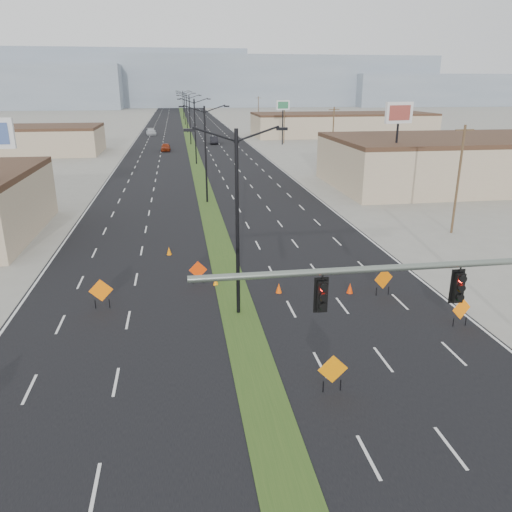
{
  "coord_description": "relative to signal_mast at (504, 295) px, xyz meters",
  "views": [
    {
      "loc": [
        -2.91,
        -13.07,
        12.02
      ],
      "look_at": [
        1.03,
        12.29,
        3.2
      ],
      "focal_mm": 35.0,
      "sensor_mm": 36.0,
      "label": 1
    }
  ],
  "objects": [
    {
      "name": "ground",
      "position": [
        -8.56,
        -2.0,
        -4.79
      ],
      "size": [
        600.0,
        600.0,
        0.0
      ],
      "primitive_type": "plane",
      "color": "gray",
      "rests_on": "ground"
    },
    {
      "name": "road_surface",
      "position": [
        -8.56,
        98.0,
        -4.79
      ],
      "size": [
        25.0,
        400.0,
        0.02
      ],
      "primitive_type": "cube",
      "color": "black",
      "rests_on": "ground"
    },
    {
      "name": "median_strip",
      "position": [
        -8.56,
        98.0,
        -4.79
      ],
      "size": [
        2.0,
        400.0,
        0.04
      ],
      "primitive_type": "cube",
      "color": "#264819",
      "rests_on": "ground"
    },
    {
      "name": "building_sw_far",
      "position": [
        -40.56,
        83.0,
        -2.54
      ],
      "size": [
        30.0,
        14.0,
        4.5
      ],
      "primitive_type": "cube",
      "color": "tan",
      "rests_on": "ground"
    },
    {
      "name": "building_se_near",
      "position": [
        25.44,
        43.0,
        -2.04
      ],
      "size": [
        36.0,
        18.0,
        5.5
      ],
      "primitive_type": "cube",
      "color": "tan",
      "rests_on": "ground"
    },
    {
      "name": "building_se_far",
      "position": [
        29.44,
        108.0,
        -2.29
      ],
      "size": [
        44.0,
        16.0,
        5.0
      ],
      "primitive_type": "cube",
      "color": "tan",
      "rests_on": "ground"
    },
    {
      "name": "mesa_center",
      "position": [
        31.44,
        298.0,
        9.21
      ],
      "size": [
        220.0,
        50.0,
        28.0
      ],
      "primitive_type": "cube",
      "color": "gray",
      "rests_on": "ground"
    },
    {
      "name": "mesa_east",
      "position": [
        171.44,
        288.0,
        4.21
      ],
      "size": [
        160.0,
        50.0,
        18.0
      ],
      "primitive_type": "cube",
      "color": "gray",
      "rests_on": "ground"
    },
    {
      "name": "mesa_backdrop",
      "position": [
        -38.56,
        318.0,
        11.21
      ],
      "size": [
        140.0,
        50.0,
        32.0
      ],
      "primitive_type": "cube",
      "color": "gray",
      "rests_on": "ground"
    },
    {
      "name": "signal_mast",
      "position": [
        0.0,
        0.0,
        0.0
      ],
      "size": [
        16.3,
        0.6,
        8.0
      ],
      "color": "slate",
      "rests_on": "ground"
    },
    {
      "name": "streetlight_0",
      "position": [
        -8.56,
        10.0,
        0.63
      ],
      "size": [
        5.15,
        0.24,
        10.02
      ],
      "color": "black",
      "rests_on": "ground"
    },
    {
      "name": "streetlight_1",
      "position": [
        -8.56,
        38.0,
        0.63
      ],
      "size": [
        5.15,
        0.24,
        10.02
      ],
      "color": "black",
      "rests_on": "ground"
    },
    {
      "name": "streetlight_2",
      "position": [
        -8.56,
        66.0,
        0.63
      ],
      "size": [
        5.15,
        0.24,
        10.02
      ],
      "color": "black",
      "rests_on": "ground"
    },
    {
      "name": "streetlight_3",
      "position": [
        -8.56,
        94.0,
        0.63
      ],
      "size": [
        5.15,
        0.24,
        10.02
      ],
      "color": "black",
      "rests_on": "ground"
    },
    {
      "name": "streetlight_4",
      "position": [
        -8.56,
        122.0,
        0.63
      ],
      "size": [
        5.15,
        0.24,
        10.02
      ],
      "color": "black",
      "rests_on": "ground"
    },
    {
      "name": "streetlight_5",
      "position": [
        -8.56,
        150.0,
        0.63
      ],
      "size": [
        5.15,
        0.24,
        10.02
      ],
      "color": "black",
      "rests_on": "ground"
    },
    {
      "name": "streetlight_6",
      "position": [
        -8.56,
        178.0,
        0.63
      ],
      "size": [
        5.15,
        0.24,
        10.02
      ],
      "color": "black",
      "rests_on": "ground"
    },
    {
      "name": "utility_pole_0",
      "position": [
        11.44,
        23.0,
        -0.12
      ],
      "size": [
        1.6,
        0.2,
        9.0
      ],
      "color": "#4C3823",
      "rests_on": "ground"
    },
    {
      "name": "utility_pole_1",
      "position": [
        11.44,
        58.0,
        -0.12
      ],
      "size": [
        1.6,
        0.2,
        9.0
      ],
      "color": "#4C3823",
      "rests_on": "ground"
    },
    {
      "name": "utility_pole_2",
      "position": [
        11.44,
        93.0,
        -0.12
      ],
      "size": [
        1.6,
        0.2,
        9.0
      ],
      "color": "#4C3823",
      "rests_on": "ground"
    },
    {
      "name": "utility_pole_3",
      "position": [
        11.44,
        128.0,
        -0.12
      ],
      "size": [
        1.6,
        0.2,
        9.0
      ],
      "color": "#4C3823",
      "rests_on": "ground"
    },
    {
      "name": "car_left",
      "position": [
        -13.68,
        83.38,
        -4.06
      ],
      "size": [
        1.84,
        4.36,
        1.47
      ],
      "primitive_type": "imported",
      "rotation": [
        0.0,
        0.0,
        -0.02
      ],
      "color": "maroon",
      "rests_on": "ground"
    },
    {
      "name": "car_mid",
      "position": [
        -3.58,
        94.43,
        -4.03
      ],
      "size": [
        1.79,
        4.71,
        1.53
      ],
      "primitive_type": "imported",
      "rotation": [
        0.0,
        0.0,
        -0.04
      ],
      "color": "black",
      "rests_on": "ground"
    },
    {
      "name": "car_far",
      "position": [
        -17.8,
        116.33,
        -3.98
      ],
      "size": [
        2.82,
        5.78,
        1.62
      ],
      "primitive_type": "imported",
      "rotation": [
        0.0,
        0.0,
        0.1
      ],
      "color": "silver",
      "rests_on": "ground"
    },
    {
      "name": "construction_sign_1",
      "position": [
        -16.11,
        11.79,
        -3.75
      ],
      "size": [
        1.32,
        0.18,
        1.77
      ],
      "rotation": [
        0.0,
        0.0,
        0.11
      ],
      "color": "orange",
      "rests_on": "ground"
    },
    {
      "name": "construction_sign_2",
      "position": [
        -10.56,
        14.63,
        -3.89
      ],
      "size": [
        1.15,
        0.05,
        1.53
      ],
      "rotation": [
        0.0,
        0.0,
        -0.0
      ],
      "color": "#EB3904",
      "rests_on": "ground"
    },
    {
      "name": "construction_sign_3",
      "position": [
        -5.65,
        1.94,
        -3.79
      ],
      "size": [
        1.27,
        0.05,
        1.69
      ],
      "rotation": [
        0.0,
        0.0,
        0.0
      ],
      "color": "orange",
      "rests_on": "ground"
    },
    {
      "name": "construction_sign_4",
      "position": [
        2.73,
        6.62,
        -3.85
      ],
      "size": [
        1.17,
        0.36,
        1.61
      ],
      "rotation": [
        0.0,
        0.0,
        0.27
      ],
      "color": "orange",
      "rests_on": "ground"
    },
    {
      "name": "construction_sign_5",
      "position": [
        0.31,
        11.1,
        -3.75
      ],
      "size": [
        1.28,
        0.41,
        1.76
      ],
      "rotation": [
        0.0,
        0.0,
        0.28
      ],
      "color": "#D96104",
      "rests_on": "ground"
    },
    {
      "name": "cone_0",
      "position": [
        -5.78,
        12.43,
        -4.48
      ],
      "size": [
        0.39,
        0.39,
        0.63
      ],
      "primitive_type": "cone",
      "rotation": [
        0.0,
        0.0,
        -0.02
      ],
      "color": "#ED4C05",
      "rests_on": "ground"
    },
    {
      "name": "cone_1",
      "position": [
        -9.49,
        14.26,
        -4.51
      ],
      "size": [
        0.36,
        0.36,
        0.57
      ],
      "primitive_type": "cone",
      "rotation": [
        0.0,
        0.0,
        -0.06
      ],
      "color": "orange",
      "rests_on": "ground"
    },
    {
      "name": "cone_2",
      "position": [
        -1.52,
        11.72,
        -4.46
      ],
      "size": [
        0.42,
        0.42,
        0.66
      ],
      "primitive_type": "cone",
      "rotation": [
        0.0,
        0.0,
        -0.07
      ],
      "color": "red",
      "rests_on": "ground"
    },
    {
      "name": "cone_3",
      "position": [
        -12.46,
        20.73,
        -4.48
      ],
      "size": [
        0.43,
        0.43,
        0.63
      ],
      "primitive_type": "cone",
      "rotation": [
        0.0,
        0.0,
        0.15
      ],
      "color": "orange",
      "rests_on": "ground"
    },
    {
      "name": "pole_sign_east_near",
      "position": [
        12.35,
        37.68,
        3.67
      ],
      "size": [
        3.35,
        1.09,
        10.3
      ],
      "rotation": [
        0.0,
        0.0,
        0.22
      ],
      "color": "black",
      "rests_on": "ground"
    },
    {
      "name": "pole_sign_east_far",
      "position": [
        10.65,
        90.74,
        2.55
      ],
      "size": [
        2.94,
        1.05,
        9.03
      ],
      "rotation": [
        0.0,
        0.0,
        0.25
      ],
      "color": "black",
      "rests_on": "ground"
    }
  ]
}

